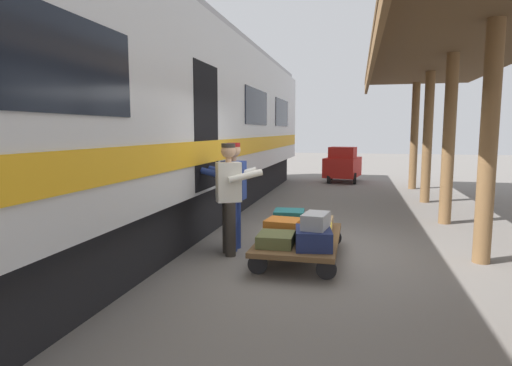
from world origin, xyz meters
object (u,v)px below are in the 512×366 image
(suitcase_yellow_case, at_px, (317,232))
(baggage_tug, at_px, (343,165))
(suitcase_navy_fabric, at_px, (313,238))
(porter_by_door, at_px, (230,195))
(suitcase_olive_duffel, at_px, (276,239))
(train_car, at_px, (123,120))
(suitcase_tan_vintage, at_px, (320,223))
(suitcase_teal_softside, at_px, (289,218))
(luggage_cart, at_px, (300,239))
(suitcase_gray_aluminum, at_px, (316,221))
(porter_in_overalls, at_px, (233,192))
(suitcase_orange_carryall, at_px, (283,227))

(suitcase_yellow_case, relative_size, baggage_tug, 0.32)
(suitcase_navy_fabric, relative_size, porter_by_door, 0.37)
(suitcase_yellow_case, height_order, suitcase_olive_duffel, same)
(train_car, distance_m, suitcase_tan_vintage, 3.72)
(suitcase_navy_fabric, distance_m, suitcase_teal_softside, 1.26)
(train_car, distance_m, porter_by_door, 2.34)
(luggage_cart, relative_size, suitcase_tan_vintage, 3.59)
(suitcase_teal_softside, xyz_separation_m, suitcase_yellow_case, (-0.51, 0.58, -0.06))
(suitcase_teal_softside, bearing_deg, suitcase_yellow_case, 131.35)
(suitcase_gray_aluminum, distance_m, porter_in_overalls, 1.60)
(suitcase_tan_vintage, xyz_separation_m, suitcase_gray_aluminum, (-0.02, 1.11, 0.27))
(suitcase_yellow_case, distance_m, porter_in_overalls, 1.47)
(luggage_cart, bearing_deg, suitcase_gray_aluminum, 117.41)
(luggage_cart, relative_size, porter_in_overalls, 1.23)
(suitcase_tan_vintage, relative_size, suitcase_olive_duffel, 1.07)
(suitcase_tan_vintage, bearing_deg, suitcase_yellow_case, 90.00)
(luggage_cart, relative_size, suitcase_orange_carryall, 4.28)
(suitcase_gray_aluminum, xyz_separation_m, baggage_tug, (-0.01, -10.37, -0.07))
(porter_by_door, bearing_deg, suitcase_teal_softside, -143.27)
(suitcase_yellow_case, bearing_deg, porter_in_overalls, -9.94)
(train_car, relative_size, suitcase_orange_carryall, 41.37)
(suitcase_yellow_case, height_order, suitcase_orange_carryall, suitcase_orange_carryall)
(suitcase_orange_carryall, bearing_deg, suitcase_yellow_case, 180.00)
(luggage_cart, height_order, suitcase_yellow_case, suitcase_yellow_case)
(suitcase_yellow_case, relative_size, suitcase_gray_aluminum, 1.25)
(luggage_cart, relative_size, porter_by_door, 1.23)
(suitcase_teal_softside, xyz_separation_m, suitcase_gray_aluminum, (-0.53, 1.11, 0.22))
(suitcase_tan_vintage, relative_size, suitcase_orange_carryall, 1.19)
(suitcase_orange_carryall, bearing_deg, suitcase_gray_aluminum, 134.75)
(suitcase_gray_aluminum, relative_size, porter_in_overalls, 0.28)
(suitcase_tan_vintage, distance_m, suitcase_navy_fabric, 1.15)
(suitcase_navy_fabric, bearing_deg, suitcase_olive_duffel, 0.00)
(suitcase_teal_softside, distance_m, suitcase_olive_duffel, 1.15)
(suitcase_tan_vintage, height_order, suitcase_teal_softside, suitcase_teal_softside)
(porter_in_overalls, bearing_deg, suitcase_olive_duffel, 136.32)
(train_car, distance_m, suitcase_gray_aluminum, 3.74)
(luggage_cart, distance_m, porter_by_door, 1.24)
(suitcase_tan_vintage, distance_m, porter_in_overalls, 1.49)
(suitcase_olive_duffel, bearing_deg, luggage_cart, -113.75)
(porter_in_overalls, relative_size, baggage_tug, 0.91)
(luggage_cart, height_order, baggage_tug, baggage_tug)
(luggage_cart, distance_m, suitcase_orange_carryall, 0.30)
(porter_in_overalls, bearing_deg, suitcase_gray_aluminum, 150.77)
(porter_by_door, bearing_deg, suitcase_navy_fabric, 157.62)
(suitcase_orange_carryall, xyz_separation_m, suitcase_gray_aluminum, (-0.53, 0.54, 0.24))
(suitcase_tan_vintage, xyz_separation_m, suitcase_navy_fabric, (0.00, 1.15, 0.04))
(suitcase_tan_vintage, bearing_deg, baggage_tug, -90.22)
(suitcase_yellow_case, distance_m, suitcase_gray_aluminum, 0.60)
(train_car, distance_m, suitcase_navy_fabric, 3.82)
(luggage_cart, height_order, suitcase_gray_aluminum, suitcase_gray_aluminum)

